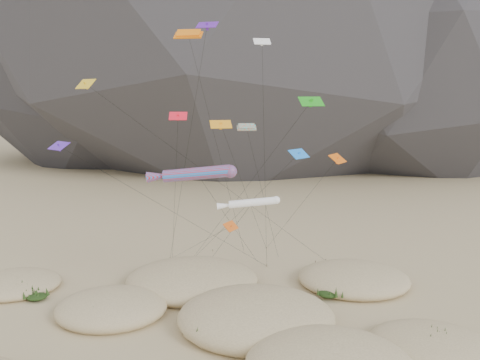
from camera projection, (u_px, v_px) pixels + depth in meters
name	position (u px, v px, depth m)	size (l,w,h in m)	color
ground	(214.00, 357.00, 38.59)	(500.00, 500.00, 0.00)	#CCB789
dunes	(202.00, 326.00, 42.16)	(51.91, 34.63, 4.01)	#CCB789
dune_grass	(212.00, 325.00, 42.20)	(42.79, 29.27, 1.60)	black
kite_stakes	(240.00, 258.00, 61.26)	(20.39, 6.92, 0.30)	#3F2D1E
rainbow_tube_kite	(194.00, 174.00, 45.67)	(11.49, 13.46, 14.66)	red
white_tube_kite	(250.00, 203.00, 46.47)	(7.94, 13.59, 11.32)	white
orange_parafoil	(189.00, 37.00, 48.34)	(7.38, 12.42, 27.97)	orange
multi_parafoil	(247.00, 130.00, 46.99)	(5.40, 12.78, 18.46)	#FF431A
delta_kites	(225.00, 123.00, 45.81)	(29.01, 22.93, 28.32)	#1A9216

